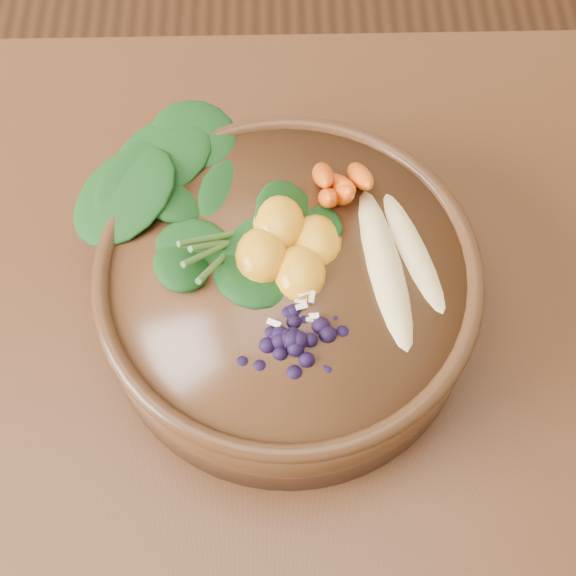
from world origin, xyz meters
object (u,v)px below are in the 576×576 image
(banana_halves, at_px, (401,250))
(mandarin_cluster, at_px, (289,238))
(blueberry_pile, at_px, (298,332))
(stoneware_bowl, at_px, (288,294))
(carrot_cluster, at_px, (351,149))
(kale_heap, at_px, (223,189))

(banana_halves, xyz_separation_m, mandarin_cluster, (-0.08, 0.01, 0.00))
(mandarin_cluster, bearing_deg, blueberry_pile, -86.87)
(stoneware_bowl, xyz_separation_m, carrot_cluster, (0.05, 0.08, 0.08))
(stoneware_bowl, bearing_deg, mandarin_cluster, 86.05)
(carrot_cluster, height_order, blueberry_pile, carrot_cluster)
(stoneware_bowl, height_order, kale_heap, kale_heap)
(banana_halves, height_order, blueberry_pile, blueberry_pile)
(stoneware_bowl, distance_m, mandarin_cluster, 0.06)
(banana_halves, distance_m, mandarin_cluster, 0.08)
(stoneware_bowl, xyz_separation_m, banana_halves, (0.08, 0.01, 0.05))
(banana_halves, distance_m, blueberry_pile, 0.10)
(blueberry_pile, bearing_deg, mandarin_cluster, 93.13)
(kale_heap, bearing_deg, banana_halves, -21.15)
(mandarin_cluster, distance_m, blueberry_pile, 0.07)
(kale_heap, bearing_deg, blueberry_pile, -65.80)
(blueberry_pile, bearing_deg, kale_heap, 114.20)
(kale_heap, height_order, blueberry_pile, kale_heap)
(stoneware_bowl, bearing_deg, banana_halves, 5.14)
(carrot_cluster, xyz_separation_m, blueberry_pile, (-0.04, -0.13, -0.02))
(kale_heap, xyz_separation_m, blueberry_pile, (0.05, -0.11, -0.00))
(kale_heap, distance_m, banana_halves, 0.13)
(banana_halves, bearing_deg, mandarin_cluster, 170.25)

